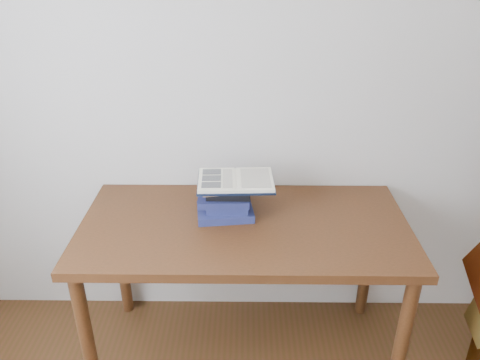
{
  "coord_description": "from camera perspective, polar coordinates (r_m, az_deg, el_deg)",
  "views": [
    {
      "loc": [
        -0.11,
        -0.38,
        1.89
      ],
      "look_at": [
        -0.13,
        1.37,
        1.0
      ],
      "focal_mm": 35.0,
      "sensor_mm": 36.0,
      "label": 1
    }
  ],
  "objects": [
    {
      "name": "room_shell",
      "position": [
        0.47,
        4.87,
        -7.36
      ],
      "size": [
        3.54,
        3.54,
        2.62
      ],
      "color": "beige",
      "rests_on": "ground"
    },
    {
      "name": "desk",
      "position": [
        2.13,
        0.53,
        -7.47
      ],
      "size": [
        1.46,
        0.73,
        0.78
      ],
      "color": "#4D2813",
      "rests_on": "ground"
    },
    {
      "name": "book_stack",
      "position": [
        2.11,
        -1.77,
        -2.4
      ],
      "size": [
        0.27,
        0.22,
        0.16
      ],
      "color": "#1A254F",
      "rests_on": "desk"
    },
    {
      "name": "open_book",
      "position": [
        2.07,
        -0.51,
        -0.08
      ],
      "size": [
        0.35,
        0.25,
        0.03
      ],
      "rotation": [
        0.0,
        0.0,
        0.04
      ],
      "color": "black",
      "rests_on": "book_stack"
    }
  ]
}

